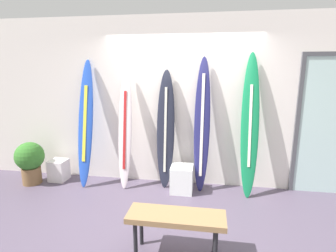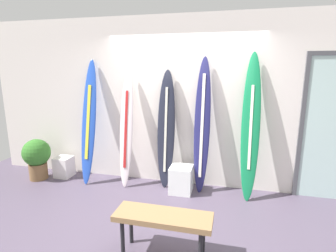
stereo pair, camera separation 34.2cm
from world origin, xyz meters
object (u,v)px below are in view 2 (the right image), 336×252
display_block_center (64,167)px  surfboard_emerald (251,129)px  surfboard_charcoal (166,131)px  display_block_left (181,179)px  bench (163,220)px  surfboard_navy (202,127)px  potted_plant (37,156)px  surfboard_ivory (126,129)px  surfboard_cobalt (89,123)px

display_block_center → surfboard_emerald: bearing=0.1°
display_block_center → surfboard_charcoal: bearing=2.5°
display_block_left → bench: bench is taller
surfboard_navy → display_block_left: bearing=-151.3°
surfboard_emerald → display_block_center: bearing=-179.9°
surfboard_charcoal → display_block_left: (0.30, -0.19, -0.75)m
surfboard_charcoal → display_block_left: surfboard_charcoal is taller
surfboard_charcoal → surfboard_navy: (0.59, -0.02, 0.09)m
surfboard_charcoal → potted_plant: surfboard_charcoal is taller
surfboard_ivory → surfboard_charcoal: 0.67m
surfboard_ivory → surfboard_emerald: surfboard_emerald is taller
surfboard_ivory → potted_plant: 1.75m
surfboard_emerald → display_block_center: surfboard_emerald is taller
surfboard_cobalt → surfboard_emerald: 2.66m
surfboard_charcoal → surfboard_cobalt: bearing=-175.7°
surfboard_cobalt → potted_plant: size_ratio=2.88×
surfboard_emerald → display_block_center: size_ratio=5.97×
surfboard_emerald → display_block_left: 1.35m
display_block_left → potted_plant: size_ratio=0.58×
surfboard_cobalt → surfboard_navy: size_ratio=0.99×
surfboard_navy → surfboard_cobalt: bearing=-177.7°
surfboard_charcoal → surfboard_emerald: surfboard_emerald is taller
display_block_left → potted_plant: (-2.61, -0.10, 0.21)m
surfboard_emerald → display_block_left: bearing=-174.1°
surfboard_cobalt → surfboard_emerald: (2.66, 0.02, 0.04)m
surfboard_charcoal → surfboard_navy: size_ratio=0.91×
potted_plant → display_block_center: bearing=27.4°
surfboard_ivory → potted_plant: (-1.65, -0.21, -0.54)m
surfboard_ivory → display_block_left: size_ratio=4.50×
display_block_center → potted_plant: 0.50m
display_block_center → bench: 2.84m
surfboard_navy → potted_plant: size_ratio=2.92×
potted_plant → bench: size_ratio=0.72×
surfboard_ivory → potted_plant: size_ratio=2.63×
surfboard_ivory → display_block_center: surfboard_ivory is taller
potted_plant → surfboard_ivory: bearing=7.1°
surfboard_charcoal → potted_plant: size_ratio=2.65×
surfboard_ivory → surfboard_charcoal: surfboard_charcoal is taller
display_block_left → display_block_center: size_ratio=1.16×
surfboard_cobalt → display_block_left: size_ratio=4.93×
bench → potted_plant: bearing=152.6°
surfboard_ivory → display_block_center: size_ratio=5.23×
potted_plant → bench: 3.05m
surfboard_navy → display_block_left: size_ratio=5.01×
surfboard_ivory → bench: (1.06, -1.61, -0.55)m
surfboard_emerald → display_block_center: 3.37m
surfboard_charcoal → bench: surfboard_charcoal is taller
surfboard_ivory → surfboard_cobalt: bearing=-178.3°
bench → display_block_center: bearing=145.3°
display_block_left → potted_plant: potted_plant is taller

